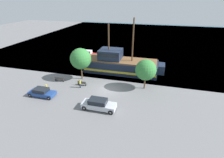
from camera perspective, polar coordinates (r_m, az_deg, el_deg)
ground_plane at (r=30.69m, az=-1.40°, el=-3.53°), size 160.00×160.00×0.00m
water_surface at (r=71.68m, az=8.89°, el=13.22°), size 80.00×80.00×0.00m
pirate_ship at (r=37.32m, az=2.65°, el=4.88°), size 16.63×5.12×11.26m
moored_boat_dockside at (r=48.35m, az=-7.89°, el=8.07°), size 7.46×1.95×1.62m
parked_car_curb_front at (r=30.75m, az=-21.92°, el=-4.06°), size 4.31×1.85×1.36m
parked_car_curb_mid at (r=25.43m, az=-4.37°, el=-8.24°), size 4.94×1.89×1.62m
fire_hydrant at (r=33.08m, az=-20.68°, el=-2.23°), size 0.42×0.25×0.76m
bench_promenade_east at (r=32.46m, az=-9.77°, el=-1.34°), size 1.61×0.45×0.85m
bench_promenade_west at (r=35.03m, az=-16.77°, el=-0.00°), size 1.92×0.45×0.85m
pedestrian_walking_near at (r=31.53m, az=-10.40°, el=-1.48°), size 0.32×0.32×1.60m
tree_row_east at (r=33.67m, az=-10.21°, el=6.52°), size 3.98×3.98×6.16m
tree_row_mideast at (r=30.18m, az=10.98°, el=2.93°), size 3.59×3.59×5.34m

